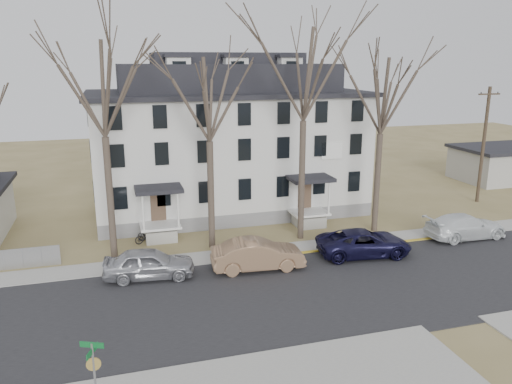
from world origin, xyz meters
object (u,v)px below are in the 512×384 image
object	(u,v)px
car_white	(465,227)
street_sign	(94,369)
tree_far_left	(101,82)
bicycle_left	(150,236)
boarding_house	(228,142)
car_navy	(364,243)
utility_pole_far	(484,144)
car_silver	(149,264)
tree_center	(304,67)
tree_mid_right	(383,90)
bicycle_right	(146,237)
tree_mid_left	(209,94)
car_tan	(258,255)

from	to	relation	value
car_white	street_sign	world-z (taller)	street_sign
tree_far_left	bicycle_left	distance (m)	10.31
boarding_house	car_navy	size ratio (longest dim) A/B	3.67
utility_pole_far	street_sign	distance (m)	35.63
street_sign	tree_far_left	bearing A→B (deg)	110.64
car_silver	bicycle_left	world-z (taller)	car_silver
tree_center	tree_mid_right	size ratio (longest dim) A/B	1.15
tree_mid_right	street_sign	world-z (taller)	tree_mid_right
bicycle_left	bicycle_right	bearing A→B (deg)	143.11
tree_mid_left	utility_pole_far	bearing A→B (deg)	10.13
tree_center	car_silver	world-z (taller)	tree_center
utility_pole_far	car_silver	bearing A→B (deg)	-164.06
tree_far_left	tree_mid_left	size ratio (longest dim) A/B	1.08
car_white	bicycle_right	world-z (taller)	car_white
car_white	bicycle_left	world-z (taller)	car_white
utility_pole_far	street_sign	xyz separation A→B (m)	(-30.22, -18.63, -3.05)
boarding_house	street_sign	size ratio (longest dim) A/B	7.34
car_tan	car_navy	bearing A→B (deg)	-83.79
car_silver	boarding_house	bearing A→B (deg)	-24.64
boarding_house	car_tan	xyz separation A→B (m)	(-1.21, -12.35, -4.52)
car_silver	car_white	size ratio (longest dim) A/B	0.88
utility_pole_far	street_sign	bearing A→B (deg)	-148.35
tree_far_left	street_sign	xyz separation A→B (m)	(-0.72, -14.43, -8.49)
tree_mid_right	bicycle_right	bearing A→B (deg)	173.37
tree_mid_left	bicycle_left	world-z (taller)	tree_mid_left
tree_far_left	utility_pole_far	distance (m)	30.29
tree_mid_left	tree_mid_right	bearing A→B (deg)	0.00
car_navy	street_sign	world-z (taller)	street_sign
car_silver	bicycle_left	size ratio (longest dim) A/B	2.78
tree_mid_right	car_white	bearing A→B (deg)	-31.93
bicycle_right	street_sign	xyz separation A→B (m)	(-2.72, -16.23, 1.40)
tree_center	bicycle_left	world-z (taller)	tree_center
boarding_house	tree_mid_right	size ratio (longest dim) A/B	1.63
car_silver	bicycle_right	world-z (taller)	car_silver
utility_pole_far	car_tan	bearing A→B (deg)	-158.85
tree_center	car_white	world-z (taller)	tree_center
utility_pole_far	bicycle_right	bearing A→B (deg)	-175.01
tree_far_left	tree_center	xyz separation A→B (m)	(12.00, 0.00, 0.74)
utility_pole_far	car_silver	size ratio (longest dim) A/B	1.96
utility_pole_far	car_navy	size ratio (longest dim) A/B	1.68
car_silver	car_white	bearing A→B (deg)	-81.73
tree_far_left	car_tan	distance (m)	12.97
boarding_house	tree_mid_right	xyz separation A→B (m)	(8.50, -8.15, 4.22)
tree_center	utility_pole_far	size ratio (longest dim) A/B	1.55
utility_pole_far	tree_center	bearing A→B (deg)	-166.50
car_silver	street_sign	size ratio (longest dim) A/B	1.71
bicycle_left	utility_pole_far	bearing A→B (deg)	-51.70
tree_mid_left	bicycle_left	bearing A→B (deg)	153.30
car_silver	street_sign	xyz separation A→B (m)	(-2.52, -10.72, 1.03)
tree_mid_left	tree_mid_right	xyz separation A→B (m)	(11.50, 0.00, 0.00)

